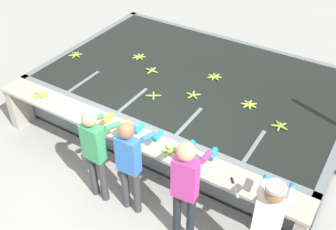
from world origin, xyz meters
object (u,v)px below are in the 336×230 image
banana_bunch_ledge_1 (40,95)px  banana_bunch_floating_5 (193,95)px  worker_2 (186,183)px  banana_bunch_floating_6 (280,126)px  worker_3 (267,222)px  banana_bunch_floating_2 (76,55)px  banana_bunch_floating_4 (249,104)px  banana_bunch_ledge_0 (170,151)px  knife_0 (234,184)px  banana_bunch_floating_1 (153,96)px  banana_bunch_floating_7 (152,71)px  worker_0 (96,148)px  worker_1 (130,160)px  banana_bunch_floating_0 (139,57)px  banana_bunch_floating_3 (214,77)px

banana_bunch_ledge_1 → banana_bunch_floating_5: bearing=32.1°
worker_2 → banana_bunch_floating_6: (0.56, 1.92, -0.16)m
worker_3 → banana_bunch_floating_6: 1.97m
banana_bunch_floating_2 → banana_bunch_floating_4: (3.59, 0.26, -0.00)m
banana_bunch_ledge_0 → knife_0: (1.03, -0.10, -0.01)m
worker_2 → banana_bunch_floating_1: 2.21m
banana_bunch_floating_5 → banana_bunch_floating_7: same height
banana_bunch_floating_2 → knife_0: banana_bunch_floating_2 is taller
worker_2 → knife_0: 0.66m
worker_3 → banana_bunch_floating_1: bearing=149.3°
banana_bunch_floating_6 → banana_bunch_floating_2: bearing=179.8°
worker_0 → banana_bunch_floating_7: size_ratio=5.80×
banana_bunch_floating_2 → banana_bunch_floating_7: (1.62, 0.30, 0.00)m
banana_bunch_floating_6 → banana_bunch_ledge_0: banana_bunch_ledge_0 is taller
banana_bunch_floating_4 → banana_bunch_floating_5: (-0.92, -0.25, 0.00)m
worker_1 → banana_bunch_floating_0: size_ratio=5.76×
banana_bunch_floating_1 → banana_bunch_floating_7: bearing=126.0°
worker_1 → banana_bunch_floating_7: bearing=117.2°
banana_bunch_floating_2 → banana_bunch_floating_7: size_ratio=1.00×
banana_bunch_floating_1 → banana_bunch_floating_5: (0.57, 0.37, -0.00)m
banana_bunch_floating_1 → banana_bunch_floating_2: same height
worker_1 → banana_bunch_floating_0: bearing=123.2°
banana_bunch_floating_0 → banana_bunch_floating_5: bearing=-20.9°
worker_0 → banana_bunch_ledge_1: (-1.74, 0.59, -0.08)m
banana_bunch_floating_2 → banana_bunch_ledge_1: (0.46, -1.38, 0.00)m
banana_bunch_floating_1 → knife_0: bearing=-29.3°
banana_bunch_floating_1 → banana_bunch_ledge_0: bearing=-46.5°
worker_1 → worker_3: size_ratio=0.98×
banana_bunch_floating_4 → banana_bunch_floating_6: size_ratio=1.02×
banana_bunch_ledge_0 → knife_0: 1.03m
banana_bunch_floating_1 → knife_0: size_ratio=0.87×
banana_bunch_floating_0 → knife_0: (3.00, -2.09, -0.01)m
knife_0 → banana_bunch_floating_2: bearing=160.1°
banana_bunch_floating_4 → banana_bunch_ledge_0: size_ratio=1.00×
banana_bunch_floating_6 → banana_bunch_ledge_1: (-3.75, -1.36, 0.00)m
banana_bunch_floating_6 → banana_bunch_ledge_0: bearing=-129.3°
banana_bunch_floating_6 → banana_bunch_floating_7: bearing=173.1°
worker_0 → banana_bunch_floating_1: size_ratio=6.38×
banana_bunch_floating_2 → banana_bunch_floating_3: same height
banana_bunch_floating_2 → banana_bunch_floating_6: bearing=-0.2°
banana_bunch_ledge_0 → banana_bunch_floating_5: bearing=106.2°
banana_bunch_floating_4 → banana_bunch_ledge_0: 1.73m
worker_2 → worker_1: bearing=177.4°
banana_bunch_floating_3 → banana_bunch_floating_6: 1.67m
worker_3 → banana_bunch_floating_2: 5.09m
worker_2 → banana_bunch_ledge_1: bearing=170.1°
worker_1 → worker_2: size_ratio=0.93×
banana_bunch_floating_0 → banana_bunch_ledge_1: banana_bunch_ledge_1 is taller
worker_2 → banana_bunch_floating_3: (-0.94, 2.67, -0.16)m
worker_2 → worker_3: 1.06m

